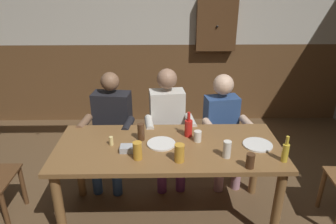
# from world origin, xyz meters

# --- Properties ---
(back_wall_wainscot) EXTENTS (5.45, 0.12, 1.20)m
(back_wall_wainscot) POSITION_xyz_m (0.00, 2.43, 0.60)
(back_wall_wainscot) COLOR brown
(back_wall_wainscot) RESTS_ON ground_plane
(dining_table) EXTENTS (1.96, 0.83, 0.77)m
(dining_table) POSITION_xyz_m (0.00, 0.19, 0.67)
(dining_table) COLOR brown
(dining_table) RESTS_ON ground_plane
(person_0) EXTENTS (0.56, 0.56, 1.22)m
(person_0) POSITION_xyz_m (-0.60, 0.83, 0.67)
(person_0) COLOR black
(person_0) RESTS_ON ground_plane
(person_1) EXTENTS (0.53, 0.53, 1.26)m
(person_1) POSITION_xyz_m (0.01, 0.83, 0.69)
(person_1) COLOR silver
(person_1) RESTS_ON ground_plane
(person_2) EXTENTS (0.53, 0.54, 1.19)m
(person_2) POSITION_xyz_m (0.60, 0.83, 0.66)
(person_2) COLOR #2D4C84
(person_2) RESTS_ON ground_plane
(table_candle) EXTENTS (0.04, 0.04, 0.08)m
(table_candle) POSITION_xyz_m (-0.50, 0.21, 0.81)
(table_candle) COLOR #F9E08C
(table_candle) RESTS_ON dining_table
(condiment_caddy) EXTENTS (0.14, 0.10, 0.05)m
(condiment_caddy) POSITION_xyz_m (-0.34, 0.11, 0.80)
(condiment_caddy) COLOR #B2B7BC
(condiment_caddy) RESTS_ON dining_table
(plate_0) EXTENTS (0.26, 0.26, 0.01)m
(plate_0) POSITION_xyz_m (0.78, 0.18, 0.78)
(plate_0) COLOR white
(plate_0) RESTS_ON dining_table
(plate_1) EXTENTS (0.25, 0.25, 0.01)m
(plate_1) POSITION_xyz_m (-0.06, 0.21, 0.78)
(plate_1) COLOR white
(plate_1) RESTS_ON dining_table
(bottle_0) EXTENTS (0.07, 0.07, 0.24)m
(bottle_0) POSITION_xyz_m (0.19, 0.37, 0.86)
(bottle_0) COLOR red
(bottle_0) RESTS_ON dining_table
(bottle_1) EXTENTS (0.05, 0.05, 0.22)m
(bottle_1) POSITION_xyz_m (0.92, -0.07, 0.86)
(bottle_1) COLOR gold
(bottle_1) RESTS_ON dining_table
(pint_glass_0) EXTENTS (0.07, 0.07, 0.10)m
(pint_glass_0) POSITION_xyz_m (0.26, 0.27, 0.82)
(pint_glass_0) COLOR white
(pint_glass_0) RESTS_ON dining_table
(pint_glass_1) EXTENTS (0.07, 0.07, 0.12)m
(pint_glass_1) POSITION_xyz_m (0.62, -0.15, 0.83)
(pint_glass_1) COLOR #4C2D19
(pint_glass_1) RESTS_ON dining_table
(pint_glass_2) EXTENTS (0.07, 0.07, 0.15)m
(pint_glass_2) POSITION_xyz_m (0.47, 0.00, 0.85)
(pint_glass_2) COLOR white
(pint_glass_2) RESTS_ON dining_table
(pint_glass_3) EXTENTS (0.06, 0.06, 0.16)m
(pint_glass_3) POSITION_xyz_m (-0.24, 0.30, 0.85)
(pint_glass_3) COLOR #4C2D19
(pint_glass_3) RESTS_ON dining_table
(pint_glass_4) EXTENTS (0.08, 0.08, 0.15)m
(pint_glass_4) POSITION_xyz_m (0.08, -0.05, 0.85)
(pint_glass_4) COLOR gold
(pint_glass_4) RESTS_ON dining_table
(pint_glass_5) EXTENTS (0.07, 0.07, 0.15)m
(pint_glass_5) POSITION_xyz_m (-0.25, -0.01, 0.85)
(pint_glass_5) COLOR gold
(pint_glass_5) RESTS_ON dining_table
(wall_dart_cabinet) EXTENTS (0.56, 0.15, 0.70)m
(wall_dart_cabinet) POSITION_xyz_m (0.72, 2.30, 1.48)
(wall_dart_cabinet) COLOR brown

